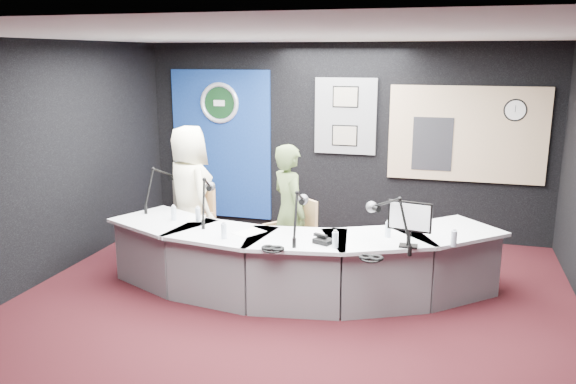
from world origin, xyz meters
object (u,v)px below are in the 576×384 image
(broadcast_desk, at_px, (295,261))
(armchair_right, at_px, (289,236))
(armchair_left, at_px, (191,221))
(person_man, at_px, (190,194))
(person_woman, at_px, (289,213))

(broadcast_desk, xyz_separation_m, armchair_right, (-0.18, 0.41, 0.15))
(armchair_left, bearing_deg, person_man, 0.00)
(armchair_right, bearing_deg, person_woman, 0.00)
(armchair_left, xyz_separation_m, person_man, (0.00, 0.00, 0.37))
(broadcast_desk, bearing_deg, armchair_right, 113.74)
(armchair_left, distance_m, person_man, 0.37)
(armchair_right, xyz_separation_m, person_man, (-1.41, 0.29, 0.36))
(armchair_left, distance_m, person_woman, 1.47)
(person_man, bearing_deg, person_woman, -151.60)
(broadcast_desk, relative_size, armchair_right, 4.30)
(broadcast_desk, distance_m, person_man, 1.81)
(broadcast_desk, bearing_deg, person_man, 156.36)
(armchair_left, height_order, person_man, person_man)
(person_woman, bearing_deg, broadcast_desk, 160.77)
(broadcast_desk, relative_size, armchair_left, 4.40)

